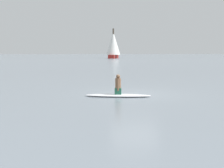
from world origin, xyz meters
The scene contains 4 objects.
ground_plane centered at (0.00, 0.00, 0.00)m, with size 400.00×400.00×0.00m, color gray.
surfboard centered at (-0.95, 1.00, 0.06)m, with size 3.29×0.74×0.13m, color white.
person_paddler centered at (-0.95, 1.00, 0.57)m, with size 0.44×0.36×0.99m.
sailboat_near_right centered at (76.90, -3.41, 4.25)m, with size 6.36×5.34×9.04m.
Camera 1 is at (-15.81, 2.12, 2.28)m, focal length 48.38 mm.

